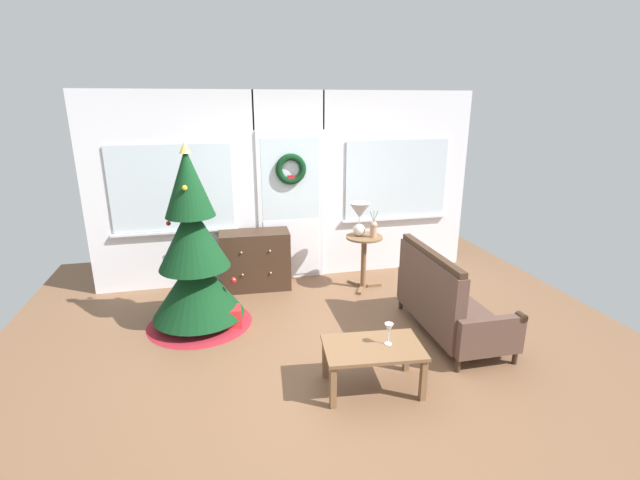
{
  "coord_description": "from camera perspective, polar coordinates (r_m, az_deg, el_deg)",
  "views": [
    {
      "loc": [
        -1.01,
        -3.87,
        2.41
      ],
      "look_at": [
        0.05,
        0.55,
        1.0
      ],
      "focal_mm": 25.21,
      "sensor_mm": 36.0,
      "label": 1
    }
  ],
  "objects": [
    {
      "name": "ground_plane",
      "position": [
        4.67,
        1.0,
        -13.85
      ],
      "size": [
        6.76,
        6.76,
        0.0
      ],
      "primitive_type": "plane",
      "color": "brown"
    },
    {
      "name": "flower_vase",
      "position": [
        5.83,
        6.81,
        1.48
      ],
      "size": [
        0.11,
        0.1,
        0.35
      ],
      "color": "tan",
      "rests_on": "side_table"
    },
    {
      "name": "christmas_tree",
      "position": [
        5.06,
        -15.61,
        -2.66
      ],
      "size": [
        1.16,
        1.16,
        2.03
      ],
      "color": "#4C331E",
      "rests_on": "ground"
    },
    {
      "name": "settee_sofa",
      "position": [
        4.97,
        15.51,
        -7.59
      ],
      "size": [
        0.74,
        1.49,
        0.96
      ],
      "color": "#3D281C",
      "rests_on": "ground"
    },
    {
      "name": "dresser_cabinet",
      "position": [
        6.02,
        -8.2,
        -2.54
      ],
      "size": [
        0.92,
        0.48,
        0.78
      ],
      "color": "#3D281C",
      "rests_on": "ground"
    },
    {
      "name": "wine_glass",
      "position": [
        3.94,
        8.73,
        -11.13
      ],
      "size": [
        0.08,
        0.08,
        0.2
      ],
      "color": "silver",
      "rests_on": "coffee_table"
    },
    {
      "name": "back_wall_with_door",
      "position": [
        6.14,
        -3.81,
        6.61
      ],
      "size": [
        5.2,
        0.19,
        2.55
      ],
      "color": "white",
      "rests_on": "ground"
    },
    {
      "name": "coffee_table",
      "position": [
        3.99,
        6.73,
        -13.98
      ],
      "size": [
        0.89,
        0.6,
        0.41
      ],
      "color": "brown",
      "rests_on": "ground"
    },
    {
      "name": "gift_box",
      "position": [
        5.15,
        -11.25,
        -9.61
      ],
      "size": [
        0.23,
        0.2,
        0.23
      ],
      "primitive_type": "cube",
      "color": "red",
      "rests_on": "ground"
    },
    {
      "name": "side_table",
      "position": [
        5.94,
        5.59,
        -1.48
      ],
      "size": [
        0.5,
        0.48,
        0.72
      ],
      "color": "brown",
      "rests_on": "ground"
    },
    {
      "name": "table_lamp",
      "position": [
        5.82,
        5.05,
        3.23
      ],
      "size": [
        0.28,
        0.28,
        0.44
      ],
      "color": "silver",
      "rests_on": "side_table"
    }
  ]
}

